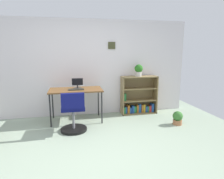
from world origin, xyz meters
TOP-DOWN VIEW (x-y plane):
  - ground_plane at (0.00, 0.00)m, footprint 6.24×6.24m
  - wall_back at (0.00, 2.15)m, footprint 5.20×0.12m
  - desk at (-0.21, 1.68)m, footprint 1.16×0.64m
  - monitor at (-0.16, 1.75)m, footprint 0.24×0.19m
  - keyboard at (-0.20, 1.60)m, footprint 0.33×0.14m
  - office_chair at (-0.28, 1.06)m, footprint 0.52×0.55m
  - bookshelf_low at (1.35, 1.96)m, footprint 0.89×0.30m
  - potted_plant_on_shelf at (1.33, 1.90)m, footprint 0.20×0.20m
  - potted_plant_floor at (1.92, 0.99)m, footprint 0.21×0.21m

SIDE VIEW (x-z plane):
  - ground_plane at x=0.00m, z-range 0.00..0.00m
  - potted_plant_floor at x=1.92m, z-range 0.00..0.30m
  - office_chair at x=-0.28m, z-range -0.05..0.77m
  - bookshelf_low at x=1.35m, z-range -0.07..0.88m
  - desk at x=-0.21m, z-range 0.31..1.05m
  - keyboard at x=-0.20m, z-range 0.73..0.75m
  - monitor at x=-0.16m, z-range 0.72..0.95m
  - potted_plant_on_shelf at x=1.33m, z-range 0.97..1.26m
  - wall_back at x=0.00m, z-range 0.00..2.30m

